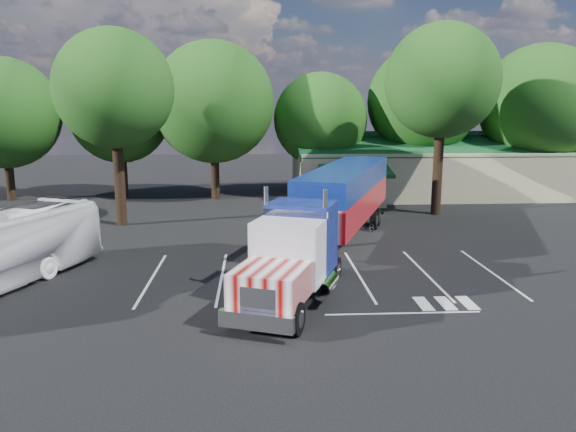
{
  "coord_description": "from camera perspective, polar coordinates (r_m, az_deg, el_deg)",
  "views": [
    {
      "loc": [
        -1.55,
        -31.03,
        7.84
      ],
      "look_at": [
        0.12,
        -1.69,
        2.0
      ],
      "focal_mm": 35.0,
      "sensor_mm": 36.0,
      "label": 1
    }
  ],
  "objects": [
    {
      "name": "tree_row_a",
      "position": [
        51.75,
        -26.92,
        9.29
      ],
      "size": [
        9.0,
        9.0,
        11.68
      ],
      "color": "black",
      "rests_on": "ground"
    },
    {
      "name": "tree_row_f",
      "position": [
        53.77,
        24.31,
        10.21
      ],
      "size": [
        10.4,
        10.4,
        13.0
      ],
      "color": "black",
      "rests_on": "ground"
    },
    {
      "name": "tree_near_left",
      "position": [
        38.11,
        -17.25,
        12.21
      ],
      "size": [
        7.6,
        7.6,
        12.65
      ],
      "color": "black",
      "rests_on": "ground"
    },
    {
      "name": "semi_truck",
      "position": [
        29.69,
        4.79,
        1.03
      ],
      "size": [
        10.2,
        21.43,
        4.59
      ],
      "rotation": [
        0.0,
        0.0,
        -0.36
      ],
      "color": "black",
      "rests_on": "ground"
    },
    {
      "name": "ground",
      "position": [
        32.05,
        -0.39,
        -2.92
      ],
      "size": [
        120.0,
        120.0,
        0.0
      ],
      "primitive_type": "plane",
      "color": "black",
      "rests_on": "ground"
    },
    {
      "name": "tree_near_right",
      "position": [
        41.66,
        15.4,
        13.08
      ],
      "size": [
        8.0,
        8.0,
        13.5
      ],
      "color": "black",
      "rests_on": "ground"
    },
    {
      "name": "tree_row_e",
      "position": [
        51.15,
        13.53,
        11.21
      ],
      "size": [
        9.6,
        9.6,
        12.9
      ],
      "color": "black",
      "rests_on": "ground"
    },
    {
      "name": "tree_row_d",
      "position": [
        48.87,
        3.31,
        9.75
      ],
      "size": [
        8.0,
        8.0,
        10.6
      ],
      "color": "black",
      "rests_on": "ground"
    },
    {
      "name": "woman",
      "position": [
        30.97,
        2.66,
        -1.63
      ],
      "size": [
        0.52,
        0.73,
        1.9
      ],
      "primitive_type": "imported",
      "rotation": [
        0.0,
        0.0,
        1.48
      ],
      "color": "black",
      "rests_on": "ground"
    },
    {
      "name": "tree_row_c",
      "position": [
        47.36,
        -7.59,
        11.38
      ],
      "size": [
        10.0,
        10.0,
        13.05
      ],
      "color": "black",
      "rests_on": "ground"
    },
    {
      "name": "tree_row_b",
      "position": [
        50.16,
        -16.72,
        9.97
      ],
      "size": [
        8.4,
        8.4,
        11.35
      ],
      "color": "black",
      "rests_on": "ground"
    },
    {
      "name": "event_hall",
      "position": [
        51.49,
        14.08,
        4.63
      ],
      "size": [
        24.2,
        14.12,
        5.55
      ],
      "color": "#C2BC90",
      "rests_on": "ground"
    },
    {
      "name": "bicycle",
      "position": [
        35.96,
        8.11,
        -0.8
      ],
      "size": [
        1.01,
        1.65,
        0.82
      ],
      "primitive_type": "imported",
      "rotation": [
        0.0,
        0.0,
        0.33
      ],
      "color": "black",
      "rests_on": "ground"
    },
    {
      "name": "silver_sedan",
      "position": [
        42.65,
        5.62,
        1.53
      ],
      "size": [
        4.42,
        2.52,
        1.38
      ],
      "primitive_type": "imported",
      "rotation": [
        0.0,
        0.0,
        1.84
      ],
      "color": "#AEB1B6",
      "rests_on": "ground"
    }
  ]
}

